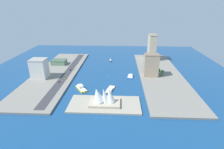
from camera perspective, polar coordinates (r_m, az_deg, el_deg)
The scene contains 20 objects.
ground_plane at distance 297.93m, azimuth -1.43°, elevation -0.10°, with size 440.00×440.00×0.00m, color navy.
quay_west at distance 304.58m, azimuth 15.57°, elevation -0.19°, with size 70.00×240.00×2.45m, color gray.
quay_east at distance 316.48m, azimuth -17.79°, elevation 0.41°, with size 70.00×240.00×2.45m, color gray.
peninsula_point at distance 212.05m, azimuth -2.42°, elevation -9.73°, with size 85.27×39.50×2.00m, color #A89E89.
road_strip at distance 309.69m, azimuth -14.38°, elevation 0.57°, with size 12.58×228.00×0.15m, color #38383D.
barge_flat_brown at distance 245.71m, azimuth -0.65°, elevation -4.92°, with size 14.86×26.11×2.84m.
catamaran_blue at distance 288.89m, azimuth 6.04°, elevation -0.63°, with size 10.83×17.28×4.36m.
patrol_launch_navy at distance 370.10m, azimuth -0.48°, elevation 4.66°, with size 5.94×11.78×3.80m.
ferry_yellow_fast at distance 251.61m, azimuth -10.08°, elevation -4.38°, with size 20.58×25.19×5.35m.
apartment_midrise_tan at distance 288.71m, azimuth 12.68°, elevation 3.02°, with size 23.61×17.31×36.67m.
terminal_long_green at distance 356.98m, azimuth -16.99°, elevation 3.94°, with size 28.14×20.04×8.96m.
office_block_beige at distance 375.73m, azimuth 12.94°, elevation 8.71°, with size 14.75×29.11×52.70m.
hotel_broad_white at distance 298.08m, azimuth -22.71°, elevation 1.83°, with size 24.31×21.57×31.01m.
pickup_red at distance 275.76m, azimuth -17.08°, elevation -2.28°, with size 2.03×4.41×1.49m.
van_white at distance 362.77m, azimuth -11.31°, elevation 4.17°, with size 2.07×4.30×1.51m.
suv_black at distance 319.85m, azimuth -13.44°, elevation 1.53°, with size 1.89×4.88×1.56m.
taxi_yellow_cab at distance 284.88m, azimuth -14.93°, elevation -1.22°, with size 1.94×4.73×1.70m.
traffic_light_waterfront at distance 319.59m, azimuth -12.40°, elevation 2.26°, with size 0.36×0.36×6.50m.
opera_landmark at distance 207.29m, azimuth -2.89°, elevation -7.48°, with size 36.83×22.86×21.00m.
park_tree_cluster at distance 301.35m, azimuth 15.52°, elevation 1.10°, with size 12.12×13.94×9.88m.
Camera 1 is at (-20.68, 274.81, 113.19)m, focal length 27.91 mm.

